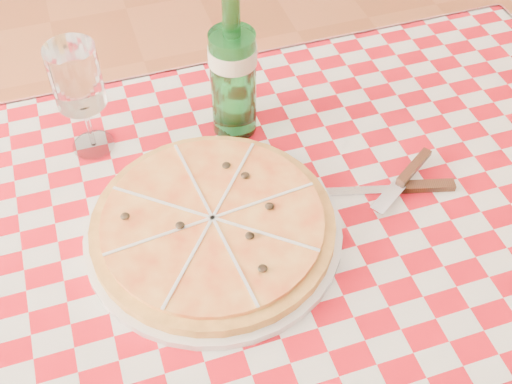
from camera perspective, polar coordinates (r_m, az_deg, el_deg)
dining_table at (r=1.03m, az=2.12°, el=-7.98°), size 1.20×0.80×0.75m
tablecloth at (r=0.95m, az=2.28°, el=-4.86°), size 1.30×0.90×0.01m
pizza_plate at (r=0.94m, az=-3.85°, el=-2.88°), size 0.42×0.42×0.05m
water_bottle at (r=1.02m, az=-2.09°, el=11.45°), size 0.08×0.08×0.28m
wine_glass at (r=1.05m, az=-15.20°, el=7.83°), size 0.10×0.10×0.20m
cutlery at (r=1.03m, az=12.63°, el=0.62°), size 0.26×0.23×0.02m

